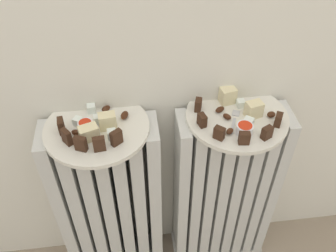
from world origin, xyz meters
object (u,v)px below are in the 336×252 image
object	(u,v)px
radiator_right	(224,194)
plate_right	(237,116)
radiator_left	(111,205)
jam_bowl_right	(245,129)
plate_left	(97,128)
fork	(234,120)
jam_bowl_left	(85,125)

from	to	relation	value
radiator_right	plate_right	world-z (taller)	plate_right
radiator_left	plate_right	world-z (taller)	plate_right
radiator_left	jam_bowl_right	bearing A→B (deg)	-10.63
radiator_left	plate_left	bearing A→B (deg)	116.57
plate_right	plate_left	bearing A→B (deg)	180.00
plate_left	fork	distance (m)	0.37
jam_bowl_right	fork	distance (m)	0.05
plate_left	plate_right	xyz separation A→B (m)	(0.38, 0.00, 0.00)
plate_left	radiator_right	bearing A→B (deg)	-0.00
radiator_left	plate_left	size ratio (longest dim) A/B	2.42
plate_right	fork	size ratio (longest dim) A/B	3.07
radiator_left	jam_bowl_right	distance (m)	0.53
radiator_left	radiator_right	distance (m)	0.38
radiator_left	plate_right	bearing A→B (deg)	0.00
radiator_right	jam_bowl_left	bearing A→B (deg)	-179.44
plate_left	jam_bowl_left	distance (m)	0.03
plate_right	jam_bowl_left	bearing A→B (deg)	-179.44
radiator_left	plate_left	xyz separation A→B (m)	(-0.00, 0.00, 0.35)
radiator_left	fork	world-z (taller)	fork
plate_left	jam_bowl_right	xyz separation A→B (m)	(0.38, -0.07, 0.02)
plate_right	jam_bowl_right	bearing A→B (deg)	-90.81
plate_right	fork	bearing A→B (deg)	-122.49
radiator_left	jam_bowl_right	xyz separation A→B (m)	(0.38, -0.07, 0.37)
radiator_left	radiator_right	world-z (taller)	same
radiator_left	plate_right	size ratio (longest dim) A/B	2.42
jam_bowl_right	plate_right	bearing A→B (deg)	89.19
radiator_left	fork	size ratio (longest dim) A/B	7.44
radiator_right	plate_right	bearing A→B (deg)	63.43
plate_left	fork	xyz separation A→B (m)	(0.37, -0.02, 0.01)
jam_bowl_left	radiator_right	bearing A→B (deg)	0.56
radiator_left	radiator_right	xyz separation A→B (m)	(0.38, 0.00, 0.00)
plate_left	jam_bowl_right	size ratio (longest dim) A/B	6.30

